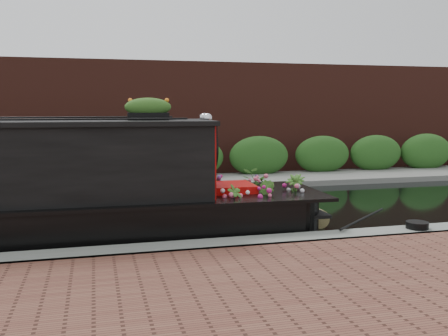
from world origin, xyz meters
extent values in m
plane|color=black|center=(0.00, 0.00, 0.00)|extent=(80.00, 80.00, 0.00)
cube|color=slate|center=(0.00, -3.30, 0.00)|extent=(40.00, 0.60, 0.50)
cube|color=slate|center=(0.00, 4.20, 0.00)|extent=(40.00, 2.40, 0.34)
cube|color=#24521B|center=(0.00, 5.10, 0.00)|extent=(40.00, 1.10, 2.80)
cube|color=#4C2119|center=(0.00, 7.20, 0.00)|extent=(40.00, 1.00, 8.00)
cube|color=#B20907|center=(0.94, -1.76, 1.41)|extent=(0.10, 1.73, 1.34)
cube|color=black|center=(-0.37, -2.64, 1.48)|extent=(0.89, 0.05, 0.54)
cube|color=#B20907|center=(1.46, -1.76, 0.69)|extent=(0.81, 0.91, 0.49)
sphere|color=silver|center=(0.95, -1.89, 2.19)|extent=(0.18, 0.18, 0.18)
sphere|color=silver|center=(0.95, -1.62, 2.19)|extent=(0.18, 0.18, 0.18)
cube|color=black|center=(-0.10, -1.76, 2.22)|extent=(0.74, 0.29, 0.13)
ellipsoid|color=orange|center=(-0.10, -1.76, 2.41)|extent=(0.80, 0.30, 0.24)
imported|color=#356321|center=(1.31, -2.48, 0.74)|extent=(0.38, 0.35, 0.60)
imported|color=#356321|center=(1.96, -2.35, 0.75)|extent=(0.40, 0.43, 0.62)
imported|color=#356321|center=(2.16, -1.18, 0.78)|extent=(0.62, 0.54, 0.67)
imported|color=#356321|center=(2.61, -2.06, 0.78)|extent=(0.53, 0.53, 0.67)
imported|color=#356321|center=(1.33, -1.06, 0.75)|extent=(0.36, 0.38, 0.60)
cylinder|color=olive|center=(3.23, -1.76, 0.18)|extent=(0.37, 0.39, 0.37)
cylinder|color=black|center=(4.45, -3.28, 0.31)|extent=(0.39, 0.39, 0.12)
camera|label=1|loc=(-1.05, -10.78, 2.38)|focal=40.00mm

